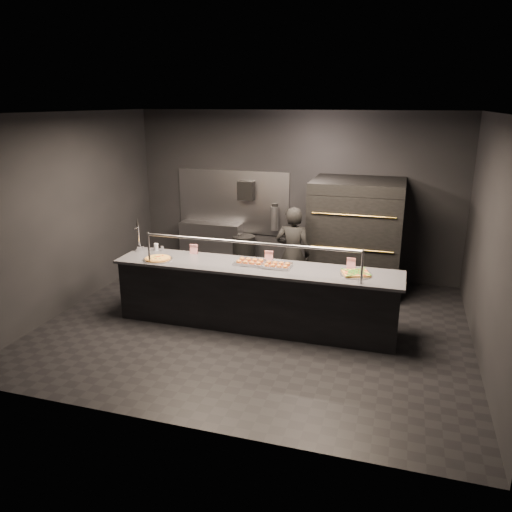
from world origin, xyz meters
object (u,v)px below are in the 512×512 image
(pizza_oven, at_px, (356,236))
(worker, at_px, (293,254))
(slider_tray_b, at_px, (277,265))
(beer_tap, at_px, (139,241))
(prep_shelf, at_px, (211,245))
(fire_extinguisher, at_px, (275,218))
(trash_bin, at_px, (244,254))
(service_counter, at_px, (255,296))
(towel_dispenser, at_px, (246,191))
(square_pizza, at_px, (356,273))
(slider_tray_a, at_px, (250,262))
(round_pizza, at_px, (158,259))

(pizza_oven, bearing_deg, worker, -141.14)
(slider_tray_b, bearing_deg, beer_tap, 175.67)
(prep_shelf, height_order, worker, worker)
(fire_extinguisher, relative_size, slider_tray_b, 1.25)
(beer_tap, bearing_deg, trash_bin, 62.55)
(service_counter, relative_size, fire_extinguisher, 8.12)
(fire_extinguisher, height_order, trash_bin, fire_extinguisher)
(fire_extinguisher, relative_size, beer_tap, 0.96)
(towel_dispenser, bearing_deg, square_pizza, -45.89)
(pizza_oven, xyz_separation_m, towel_dispenser, (-2.10, 0.49, 0.58))
(prep_shelf, height_order, towel_dispenser, towel_dispenser)
(slider_tray_a, xyz_separation_m, worker, (0.38, 1.10, -0.17))
(towel_dispenser, bearing_deg, worker, -46.12)
(prep_shelf, relative_size, fire_extinguisher, 2.38)
(prep_shelf, bearing_deg, slider_tray_a, -56.37)
(service_counter, relative_size, trash_bin, 5.76)
(pizza_oven, distance_m, beer_tap, 3.58)
(beer_tap, relative_size, worker, 0.34)
(prep_shelf, distance_m, fire_extinguisher, 1.39)
(pizza_oven, distance_m, prep_shelf, 2.88)
(square_pizza, height_order, worker, worker)
(service_counter, height_order, prep_shelf, service_counter)
(service_counter, height_order, worker, worker)
(slider_tray_a, bearing_deg, service_counter, -33.19)
(round_pizza, relative_size, slider_tray_b, 1.07)
(pizza_oven, relative_size, slider_tray_a, 4.14)
(square_pizza, xyz_separation_m, worker, (-1.12, 1.14, -0.16))
(pizza_oven, distance_m, square_pizza, 1.89)
(towel_dispenser, distance_m, fire_extinguisher, 0.74)
(round_pizza, bearing_deg, worker, 37.10)
(square_pizza, bearing_deg, worker, 134.35)
(pizza_oven, relative_size, trash_bin, 2.68)
(slider_tray_a, height_order, trash_bin, slider_tray_a)
(service_counter, relative_size, towel_dispenser, 11.71)
(worker, bearing_deg, slider_tray_a, 68.41)
(slider_tray_a, height_order, square_pizza, slider_tray_a)
(beer_tap, distance_m, worker, 2.45)
(beer_tap, distance_m, slider_tray_b, 2.27)
(pizza_oven, bearing_deg, service_counter, -122.27)
(pizza_oven, height_order, worker, pizza_oven)
(square_pizza, bearing_deg, slider_tray_a, 178.18)
(service_counter, xyz_separation_m, fire_extinguisher, (-0.35, 2.40, 0.60))
(prep_shelf, relative_size, trash_bin, 1.69)
(trash_bin, bearing_deg, slider_tray_b, -61.15)
(slider_tray_a, bearing_deg, fire_extinguisher, 96.11)
(service_counter, relative_size, slider_tray_a, 8.89)
(square_pizza, height_order, trash_bin, square_pizza)
(prep_shelf, xyz_separation_m, fire_extinguisher, (1.25, 0.08, 0.61))
(slider_tray_b, bearing_deg, prep_shelf, 129.77)
(service_counter, height_order, towel_dispenser, towel_dispenser)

